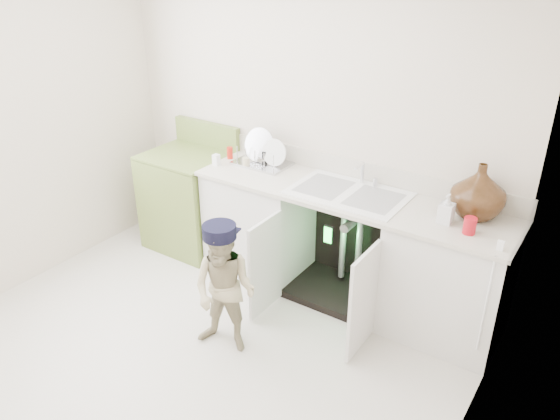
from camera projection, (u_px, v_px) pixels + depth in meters
The scene contains 5 objects.
ground at pixel (190, 353), 3.78m from camera, with size 3.50×3.50×0.00m, color beige.
room_shell at pixel (175, 188), 3.22m from camera, with size 6.00×5.50×1.26m.
counter_run at pixel (351, 243), 4.17m from camera, with size 2.44×1.02×1.28m.
avocado_stove at pixel (191, 198), 4.97m from camera, with size 0.71×0.65×1.11m.
repair_worker at pixel (225, 289), 3.64m from camera, with size 0.71×0.88×0.95m.
Camera 1 is at (2.16, -2.10, 2.56)m, focal length 35.00 mm.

